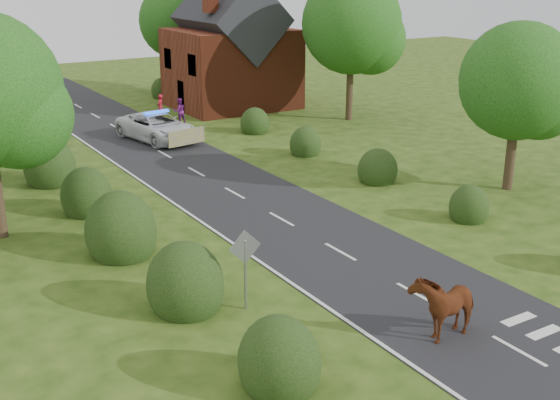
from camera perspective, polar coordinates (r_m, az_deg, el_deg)
ground at (r=22.56m, az=11.03°, el=-7.56°), size 120.00×120.00×0.00m
road at (r=34.23m, az=-6.09°, el=1.87°), size 6.00×70.00×0.02m
road_markings at (r=31.79m, az=-7.04°, el=0.54°), size 4.96×70.00×0.01m
hedgerow_left at (r=28.84m, az=-14.91°, el=-0.35°), size 2.75×50.41×3.00m
hedgerow_right at (r=34.37m, az=6.65°, el=2.86°), size 2.10×45.78×2.10m
tree_right_a at (r=32.97m, az=19.22°, el=8.75°), size 5.33×5.20×7.56m
tree_right_b at (r=46.36m, az=6.25°, el=13.72°), size 6.56×6.40×9.40m
tree_right_c at (r=57.60m, az=-8.02°, el=14.00°), size 6.15×6.00×8.58m
road_sign at (r=20.63m, az=-2.85°, el=-4.72°), size 1.06×0.08×2.53m
house at (r=50.82m, az=-4.00°, el=11.77°), size 8.00×7.40×9.17m
cow at (r=20.17m, az=13.13°, el=-8.53°), size 2.33×1.42×1.57m
police_van at (r=41.69m, az=-9.94°, el=5.86°), size 3.72×6.21×1.75m
pedestrian_red at (r=47.60m, az=-9.71°, el=7.48°), size 0.71×0.70×1.65m
pedestrian_purple at (r=45.97m, az=-8.18°, el=7.17°), size 0.84×0.67×1.66m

